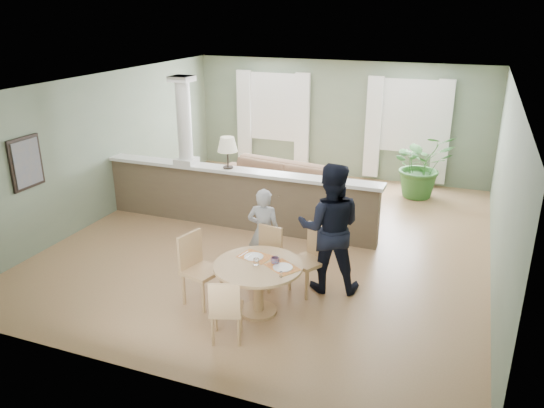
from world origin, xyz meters
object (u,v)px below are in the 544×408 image
at_px(man_person, 330,228).
at_px(sofa, 278,187).
at_px(chair_far_man, 312,256).
at_px(chair_side, 197,265).
at_px(chair_far_boy, 267,254).
at_px(houseplant, 421,165).
at_px(dining_table, 259,274).
at_px(child_person, 264,232).
at_px(chair_near, 226,308).

bearing_deg(man_person, sofa, -70.57).
relative_size(sofa, man_person, 1.60).
relative_size(chair_far_man, chair_side, 0.97).
relative_size(sofa, chair_far_boy, 3.43).
xyz_separation_m(houseplant, chair_side, (-2.34, -5.52, -0.15)).
xyz_separation_m(dining_table, chair_far_man, (0.46, 0.83, -0.03)).
bearing_deg(chair_side, chair_far_man, -41.97).
bearing_deg(chair_side, chair_far_boy, -25.59).
xyz_separation_m(dining_table, man_person, (0.68, 0.96, 0.38)).
xyz_separation_m(sofa, man_person, (1.81, -2.81, 0.50)).
xyz_separation_m(sofa, chair_far_boy, (0.94, -3.00, 0.04)).
distance_m(chair_far_boy, child_person, 0.37).
distance_m(sofa, houseplant, 3.11).
bearing_deg(sofa, man_person, -48.13).
xyz_separation_m(chair_far_boy, man_person, (0.87, 0.20, 0.46)).
relative_size(dining_table, chair_near, 1.36).
bearing_deg(child_person, dining_table, 103.35).
relative_size(chair_far_boy, chair_side, 0.88).
bearing_deg(chair_far_man, chair_near, -79.98).
relative_size(chair_near, chair_side, 0.86).
bearing_deg(houseplant, chair_near, -104.08).
distance_m(chair_side, man_person, 1.90).
xyz_separation_m(houseplant, man_person, (-0.78, -4.52, 0.24)).
distance_m(sofa, man_person, 3.37).
xyz_separation_m(dining_table, chair_far_boy, (-0.19, 0.76, -0.08)).
relative_size(dining_table, child_person, 0.85).
height_order(chair_far_boy, chair_near, chair_far_boy).
xyz_separation_m(sofa, child_person, (0.78, -2.73, 0.25)).
bearing_deg(child_person, chair_near, 92.21).
xyz_separation_m(sofa, houseplant, (2.58, 1.72, 0.26)).
distance_m(chair_near, child_person, 1.83).
distance_m(chair_far_man, chair_side, 1.61).
xyz_separation_m(houseplant, child_person, (-1.80, -4.45, -0.01)).
height_order(sofa, chair_side, chair_side).
bearing_deg(chair_near, dining_table, -118.33).
height_order(houseplant, chair_far_boy, houseplant).
bearing_deg(houseplant, dining_table, -104.83).
distance_m(houseplant, chair_side, 6.00).
relative_size(houseplant, dining_table, 1.20).
distance_m(houseplant, dining_table, 5.68).
height_order(houseplant, chair_far_man, houseplant).
distance_m(sofa, child_person, 2.85).
xyz_separation_m(chair_far_man, chair_side, (-1.35, -0.87, 0.01)).
xyz_separation_m(chair_far_boy, chair_side, (-0.70, -0.80, 0.07)).
distance_m(chair_near, man_person, 1.96).
distance_m(chair_far_man, man_person, 0.48).
bearing_deg(chair_far_boy, dining_table, -68.37).
height_order(sofa, dining_table, sofa).
bearing_deg(sofa, child_person, -64.91).
distance_m(sofa, chair_far_man, 3.35).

